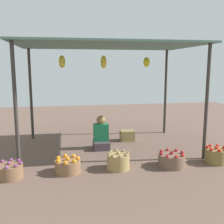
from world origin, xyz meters
TOP-DOWN VIEW (x-y plane):
  - ground_plane at (0.00, 0.00)m, footprint 14.00×14.00m
  - market_stall_structure at (-0.00, 0.01)m, footprint 4.00×2.54m
  - vendor_person at (-0.17, -0.04)m, footprint 0.36×0.44m
  - basket_purple_onions at (-1.96, -1.44)m, footprint 0.46×0.46m
  - basket_oranges at (-0.96, -1.38)m, footprint 0.46×0.46m
  - basket_potatoes at (-0.03, -1.37)m, footprint 0.42×0.42m
  - basket_red_apples at (1.01, -1.43)m, footprint 0.51×0.51m
  - basket_red_tomatoes at (1.96, -1.40)m, footprint 0.42×0.42m
  - wooden_crate_near_vendor at (0.59, 0.50)m, footprint 0.35×0.29m

SIDE VIEW (x-z plane):
  - ground_plane at x=0.00m, z-range 0.00..0.00m
  - basket_oranges at x=-0.96m, z-range -0.02..0.28m
  - basket_purple_onions at x=-1.96m, z-range -0.02..0.27m
  - basket_red_apples at x=1.01m, z-range -0.02..0.28m
  - wooden_crate_near_vendor at x=0.59m, z-range 0.00..0.26m
  - basket_potatoes at x=-0.03m, z-range -0.02..0.32m
  - basket_red_tomatoes at x=1.96m, z-range -0.02..0.33m
  - vendor_person at x=-0.17m, z-range -0.09..0.69m
  - market_stall_structure at x=0.00m, z-range 1.05..3.44m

